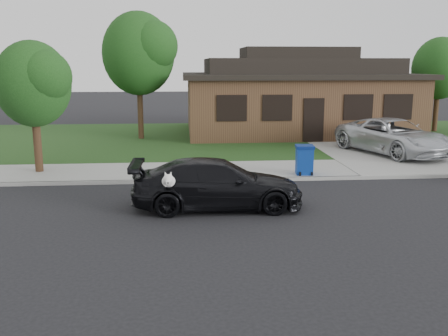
{
  "coord_description": "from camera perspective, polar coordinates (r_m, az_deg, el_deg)",
  "views": [
    {
      "loc": [
        -2.31,
        -12.79,
        3.9
      ],
      "look_at": [
        -1.22,
        0.55,
        1.1
      ],
      "focal_mm": 40.0,
      "sensor_mm": 36.0,
      "label": 1
    }
  ],
  "objects": [
    {
      "name": "lawn",
      "position": [
        26.18,
        0.45,
        3.39
      ],
      "size": [
        60.0,
        13.0,
        0.13
      ],
      "primitive_type": "cube",
      "color": "#193814",
      "rests_on": "ground"
    },
    {
      "name": "curb",
      "position": [
        16.9,
        3.32,
        -1.34
      ],
      "size": [
        60.0,
        0.12,
        0.12
      ],
      "primitive_type": "cube",
      "color": "gray",
      "rests_on": "ground"
    },
    {
      "name": "minivan",
      "position": [
        22.43,
        18.73,
        3.45
      ],
      "size": [
        4.15,
        5.85,
        1.48
      ],
      "primitive_type": "imported",
      "rotation": [
        0.0,
        0.0,
        0.35
      ],
      "color": "silver",
      "rests_on": "driveway"
    },
    {
      "name": "sidewalk",
      "position": [
        18.35,
        2.68,
        -0.28
      ],
      "size": [
        60.0,
        3.0,
        0.12
      ],
      "primitive_type": "cube",
      "color": "gray",
      "rests_on": "ground"
    },
    {
      "name": "tree_2",
      "position": [
        18.62,
        -20.73,
        9.12
      ],
      "size": [
        2.73,
        2.6,
        4.59
      ],
      "color": "#332114",
      "rests_on": "ground"
    },
    {
      "name": "sedan",
      "position": [
        13.66,
        -0.83,
        -1.83
      ],
      "size": [
        4.7,
        2.24,
        1.36
      ],
      "rotation": [
        0.0,
        0.0,
        1.56
      ],
      "color": "black",
      "rests_on": "ground"
    },
    {
      "name": "tree_0",
      "position": [
        25.76,
        -9.41,
        12.95
      ],
      "size": [
        3.78,
        3.6,
        6.34
      ],
      "color": "#332114",
      "rests_on": "ground"
    },
    {
      "name": "tree_1",
      "position": [
        30.79,
        23.74,
        10.5
      ],
      "size": [
        3.15,
        3.0,
        5.25
      ],
      "color": "#332114",
      "rests_on": "ground"
    },
    {
      "name": "house",
      "position": [
        28.55,
        8.2,
        8.15
      ],
      "size": [
        12.6,
        8.6,
        4.65
      ],
      "color": "#422B1C",
      "rests_on": "ground"
    },
    {
      "name": "driveway",
      "position": [
        24.56,
        15.19,
        2.43
      ],
      "size": [
        4.5,
        13.0,
        0.14
      ],
      "primitive_type": "cube",
      "color": "gray",
      "rests_on": "ground"
    },
    {
      "name": "recycling_bin",
      "position": [
        17.57,
        9.18,
        0.96
      ],
      "size": [
        0.67,
        0.69,
        1.02
      ],
      "rotation": [
        0.0,
        0.0,
        -0.1
      ],
      "color": "navy",
      "rests_on": "sidewalk"
    },
    {
      "name": "ground",
      "position": [
        13.57,
        5.37,
        -4.94
      ],
      "size": [
        120.0,
        120.0,
        0.0
      ],
      "primitive_type": "plane",
      "color": "black",
      "rests_on": "ground"
    }
  ]
}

